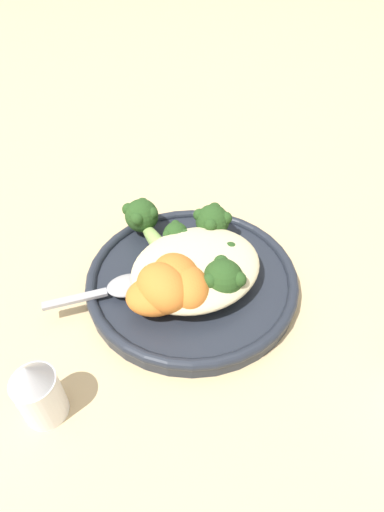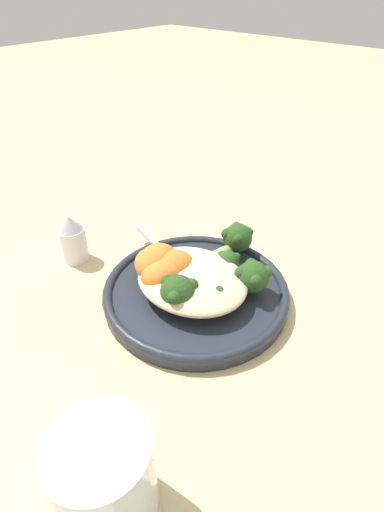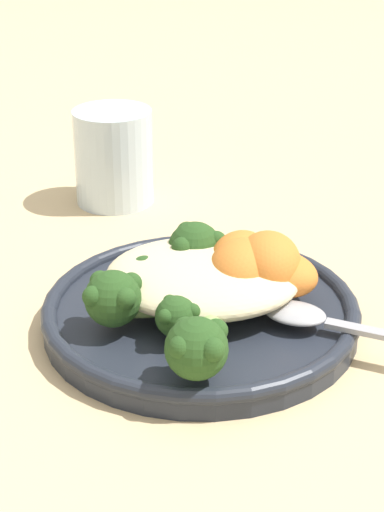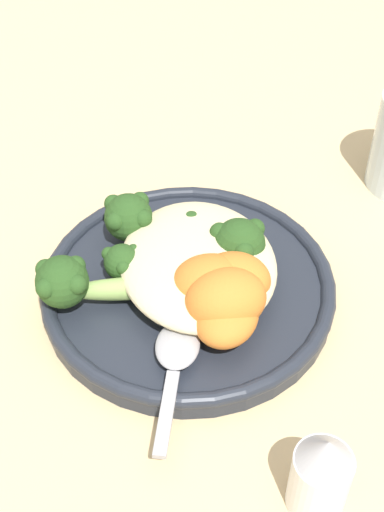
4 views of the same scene
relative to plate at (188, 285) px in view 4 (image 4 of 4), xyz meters
name	(u,v)px [view 4 (image 4 of 4)]	position (x,y,z in m)	size (l,w,h in m)	color
ground_plane	(188,296)	(0.00, 0.00, -0.01)	(4.00, 4.00, 0.00)	#D6B784
plate	(188,285)	(0.00, 0.00, 0.00)	(0.23, 0.23, 0.02)	#232833
quinoa_mound	(199,265)	(0.00, -0.01, 0.03)	(0.14, 0.12, 0.03)	beige
broccoli_stalk_0	(235,247)	(0.01, -0.04, 0.03)	(0.06, 0.08, 0.04)	#8EB25B
broccoli_stalk_1	(207,252)	(0.01, -0.02, 0.02)	(0.07, 0.06, 0.03)	#8EB25B
broccoli_stalk_2	(190,244)	(0.02, -0.01, 0.02)	(0.09, 0.04, 0.03)	#8EB25B
broccoli_stalk_3	(137,229)	(0.04, 0.03, 0.03)	(0.10, 0.07, 0.04)	#8EB25B
broccoli_stalk_4	(138,268)	(0.00, 0.04, 0.02)	(0.05, 0.07, 0.03)	#8EB25B
broccoli_stalk_5	(83,283)	(-0.01, 0.08, 0.03)	(0.04, 0.12, 0.04)	#8EB25B
sweet_potato_chunk_0	(213,284)	(-0.03, -0.01, 0.03)	(0.06, 0.05, 0.04)	orange
sweet_potato_chunk_1	(235,279)	(-0.03, -0.03, 0.03)	(0.05, 0.04, 0.04)	orange
sweet_potato_chunk_2	(226,299)	(-0.05, -0.02, 0.03)	(0.06, 0.05, 0.05)	orange
sweet_potato_chunk_3	(226,316)	(-0.06, -0.02, 0.03)	(0.06, 0.05, 0.03)	orange
spoon	(176,355)	(-0.08, 0.02, 0.01)	(0.11, 0.05, 0.01)	#A3A3A8
salt_shaker	(321,474)	(-0.19, -0.05, 0.02)	(0.04, 0.04, 0.07)	white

